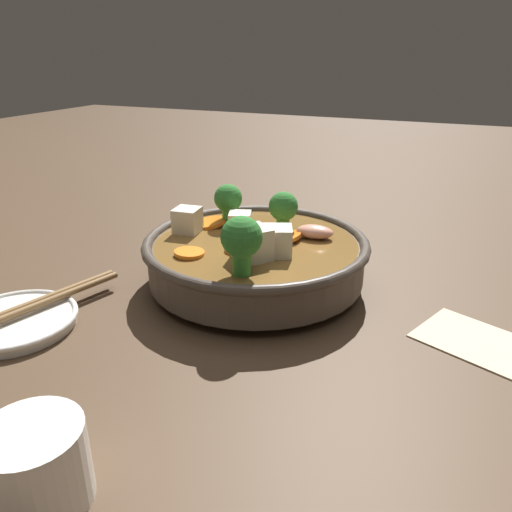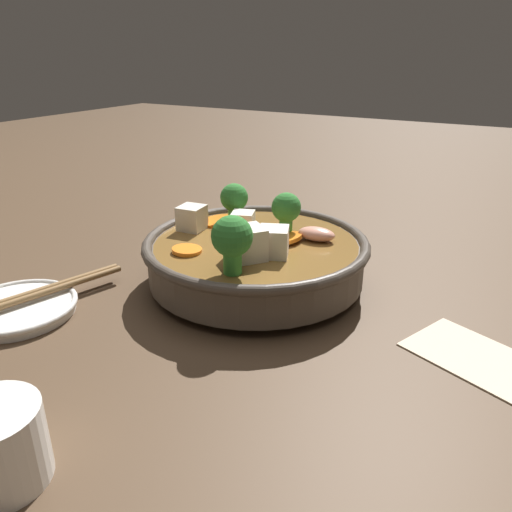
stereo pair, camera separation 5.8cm
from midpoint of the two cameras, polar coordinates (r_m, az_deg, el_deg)
name	(u,v)px [view 2 (the right image)]	position (r m, az deg, el deg)	size (l,w,h in m)	color
ground_plane	(256,284)	(0.59, 2.80, -3.23)	(3.00, 3.00, 0.00)	#4C3826
stirfry_bowl	(256,254)	(0.57, 2.82, 0.22)	(0.26, 0.26, 0.11)	#51473D
side_saucer	(17,308)	(0.57, -23.08, -5.59)	(0.12, 0.12, 0.01)	white
napkin	(473,355)	(0.51, 26.65, -10.20)	(0.13, 0.11, 0.00)	beige
chopsticks_pair	(15,300)	(0.56, -23.23, -4.74)	(0.08, 0.23, 0.01)	olive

